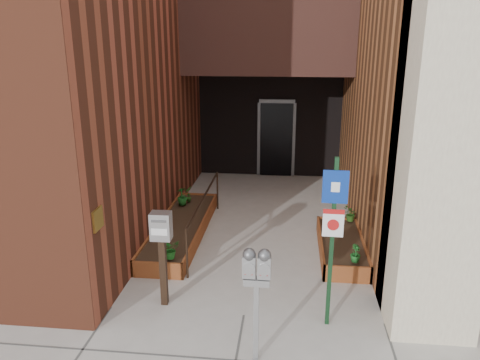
% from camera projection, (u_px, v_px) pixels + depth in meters
% --- Properties ---
extents(ground, '(80.00, 80.00, 0.00)m').
position_uv_depth(ground, '(244.00, 315.00, 6.80)').
color(ground, '#9E9991').
rests_on(ground, ground).
extents(planter_left, '(0.90, 3.60, 0.30)m').
position_uv_depth(planter_left, '(181.00, 229.00, 9.48)').
color(planter_left, brown).
rests_on(planter_left, ground).
extents(planter_right, '(0.80, 2.20, 0.30)m').
position_uv_depth(planter_right, '(341.00, 247.00, 8.68)').
color(planter_right, brown).
rests_on(planter_right, ground).
extents(handrail, '(0.04, 3.34, 0.90)m').
position_uv_depth(handrail, '(204.00, 203.00, 9.20)').
color(handrail, black).
rests_on(handrail, ground).
extents(parking_meter, '(0.34, 0.16, 1.52)m').
position_uv_depth(parking_meter, '(257.00, 275.00, 5.53)').
color(parking_meter, '#939495').
rests_on(parking_meter, ground).
extents(sign_post, '(0.33, 0.08, 2.43)m').
position_uv_depth(sign_post, '(333.00, 226.00, 6.16)').
color(sign_post, '#123219').
rests_on(sign_post, ground).
extents(payment_dropbox, '(0.30, 0.23, 1.48)m').
position_uv_depth(payment_dropbox, '(162.00, 239.00, 6.78)').
color(payment_dropbox, black).
rests_on(payment_dropbox, ground).
extents(shrub_left_a, '(0.41, 0.41, 0.32)m').
position_uv_depth(shrub_left_a, '(171.00, 249.00, 7.85)').
color(shrub_left_a, '#1C621C').
rests_on(shrub_left_a, planter_left).
extents(shrub_left_b, '(0.24, 0.24, 0.34)m').
position_uv_depth(shrub_left_b, '(168.00, 219.00, 9.11)').
color(shrub_left_b, '#1C5F1B').
rests_on(shrub_left_b, planter_left).
extents(shrub_left_c, '(0.32, 0.32, 0.40)m').
position_uv_depth(shrub_left_c, '(182.00, 196.00, 10.34)').
color(shrub_left_c, '#164E18').
rests_on(shrub_left_c, planter_left).
extents(shrub_left_d, '(0.22, 0.22, 0.36)m').
position_uv_depth(shrub_left_d, '(189.00, 194.00, 10.53)').
color(shrub_left_d, '#245117').
rests_on(shrub_left_d, planter_left).
extents(shrub_right_a, '(0.24, 0.24, 0.30)m').
position_uv_depth(shrub_right_a, '(356.00, 253.00, 7.72)').
color(shrub_right_a, '#18551D').
rests_on(shrub_right_a, planter_right).
extents(shrub_right_b, '(0.23, 0.23, 0.35)m').
position_uv_depth(shrub_right_b, '(329.00, 224.00, 8.88)').
color(shrub_right_b, '#1F5C1A').
rests_on(shrub_right_b, planter_right).
extents(shrub_right_c, '(0.38, 0.38, 0.30)m').
position_uv_depth(shrub_right_c, '(350.00, 214.00, 9.42)').
color(shrub_right_c, '#254F16').
rests_on(shrub_right_c, planter_right).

